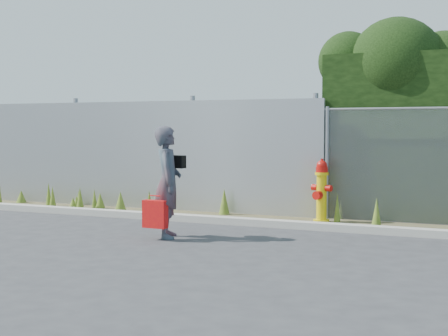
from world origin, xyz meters
TOP-DOWN VIEW (x-y plane):
  - ground at (0.00, 0.00)m, footprint 80.00×80.00m
  - curb at (0.00, 1.80)m, footprint 16.00×0.22m
  - weed_strip at (-0.56, 2.51)m, footprint 16.00×1.31m
  - corrugated_fence at (-3.25, 3.01)m, footprint 8.50×0.21m
  - fire_hydrant at (1.07, 2.55)m, footprint 0.38×0.34m
  - woman at (-0.73, 0.22)m, footprint 0.62×0.73m
  - red_tote_bag at (-0.80, -0.05)m, footprint 0.37×0.14m
  - black_shoulder_bag at (-0.66, 0.42)m, footprint 0.26×0.11m

SIDE VIEW (x-z plane):
  - ground at x=0.00m, z-range 0.00..0.00m
  - curb at x=0.00m, z-range 0.00..0.12m
  - weed_strip at x=-0.56m, z-range -0.14..0.37m
  - red_tote_bag at x=-0.80m, z-range 0.15..0.63m
  - fire_hydrant at x=1.07m, z-range -0.02..1.11m
  - woman at x=-0.73m, z-range 0.00..1.69m
  - corrugated_fence at x=-3.25m, z-range -0.05..2.25m
  - black_shoulder_bag at x=-0.66m, z-range 1.05..1.25m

